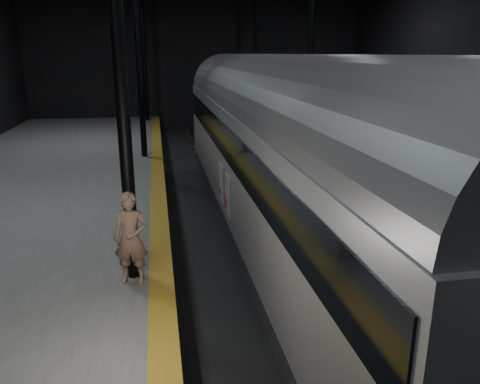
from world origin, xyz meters
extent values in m
plane|color=black|center=(0.00, 0.00, 0.00)|extent=(44.00, 44.00, 0.00)
cube|color=#525250|center=(-7.50, 0.00, 0.50)|extent=(9.00, 43.80, 1.00)
cube|color=olive|center=(-3.25, 0.00, 1.00)|extent=(0.50, 43.80, 0.01)
cube|color=#3F3328|center=(-0.72, 0.00, 0.17)|extent=(0.08, 43.00, 0.14)
cube|color=#3F3328|center=(0.72, 0.00, 0.17)|extent=(0.08, 43.00, 0.14)
cube|color=black|center=(0.00, 0.00, 0.06)|extent=(2.40, 42.00, 0.12)
cylinder|color=black|center=(-3.80, -4.00, 6.00)|extent=(0.26, 0.26, 10.00)
cylinder|color=black|center=(-3.80, 8.00, 6.00)|extent=(0.26, 0.26, 10.00)
cylinder|color=black|center=(3.80, 8.00, 6.00)|extent=(0.26, 0.26, 10.00)
cylinder|color=black|center=(-3.80, 20.00, 6.00)|extent=(0.26, 0.26, 10.00)
cylinder|color=black|center=(3.80, 20.00, 6.00)|extent=(0.26, 0.26, 10.00)
cube|color=#ABAEB3|center=(0.00, -0.70, 2.53)|extent=(2.88, 19.86, 2.98)
cube|color=black|center=(0.00, -0.70, 0.67)|extent=(2.63, 19.46, 0.84)
cube|color=black|center=(0.00, -0.70, 3.23)|extent=(2.94, 19.56, 0.89)
cylinder|color=slate|center=(0.00, -0.70, 4.02)|extent=(2.82, 19.66, 2.82)
cube|color=black|center=(0.00, 6.25, 0.30)|extent=(1.79, 2.18, 0.35)
cube|color=silver|center=(-1.47, -1.69, 1.94)|extent=(0.04, 0.74, 1.04)
cube|color=silver|center=(-1.47, -0.50, 1.94)|extent=(0.04, 0.74, 1.04)
cylinder|color=maroon|center=(-1.49, -1.51, 1.69)|extent=(0.03, 0.26, 0.26)
cylinder|color=maroon|center=(-1.49, -0.32, 1.69)|extent=(0.03, 0.26, 0.26)
imported|color=#8B6A55|center=(-3.80, -4.28, 1.94)|extent=(0.76, 0.58, 1.88)
camera|label=1|loc=(-3.18, -13.11, 5.45)|focal=35.00mm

